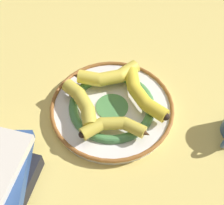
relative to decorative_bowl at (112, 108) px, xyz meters
name	(u,v)px	position (x,y,z in m)	size (l,w,h in m)	color
ground_plane	(103,110)	(-0.01, 0.03, -0.02)	(2.80, 2.80, 0.00)	#E5CC6B
decorative_bowl	(112,108)	(0.00, 0.00, 0.00)	(0.33, 0.33, 0.04)	white
banana_a	(108,76)	(0.07, 0.04, 0.04)	(0.12, 0.17, 0.04)	yellow
banana_b	(141,94)	(0.04, -0.07, 0.04)	(0.16, 0.16, 0.04)	yellow
banana_c	(114,126)	(-0.08, -0.03, 0.03)	(0.09, 0.17, 0.03)	gold
banana_d	(83,104)	(-0.04, 0.07, 0.04)	(0.14, 0.14, 0.04)	gold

